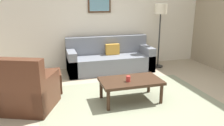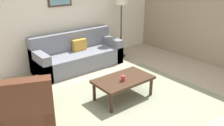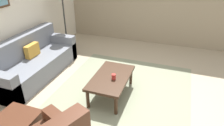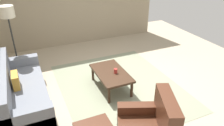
{
  "view_description": "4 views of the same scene",
  "coord_description": "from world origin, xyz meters",
  "px_view_note": "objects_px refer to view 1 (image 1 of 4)",
  "views": [
    {
      "loc": [
        -1.34,
        -3.32,
        1.78
      ],
      "look_at": [
        -0.22,
        0.58,
        0.64
      ],
      "focal_mm": 35.41,
      "sensor_mm": 36.0,
      "label": 1
    },
    {
      "loc": [
        -2.61,
        -2.77,
        2.28
      ],
      "look_at": [
        -0.11,
        0.37,
        0.69
      ],
      "focal_mm": 37.53,
      "sensor_mm": 36.0,
      "label": 2
    },
    {
      "loc": [
        -2.98,
        -0.88,
        2.38
      ],
      "look_at": [
        0.15,
        0.22,
        0.62
      ],
      "focal_mm": 32.28,
      "sensor_mm": 36.0,
      "label": 3
    },
    {
      "loc": [
        -3.78,
        1.85,
        2.8
      ],
      "look_at": [
        -0.04,
        0.19,
        0.66
      ],
      "focal_mm": 34.95,
      "sensor_mm": 36.0,
      "label": 4
    }
  ],
  "objects_px": {
    "coffee_table": "(131,82)",
    "couch_main": "(109,59)",
    "armchair_leather": "(27,93)",
    "framed_artwork": "(99,1)",
    "ottoman": "(47,82)",
    "cup": "(128,79)",
    "lamp_standing": "(161,15)"
  },
  "relations": [
    {
      "from": "coffee_table",
      "to": "couch_main",
      "type": "bearing_deg",
      "value": 86.38
    },
    {
      "from": "armchair_leather",
      "to": "coffee_table",
      "type": "xyz_separation_m",
      "value": [
        1.78,
        -0.14,
        0.05
      ]
    },
    {
      "from": "framed_artwork",
      "to": "ottoman",
      "type": "bearing_deg",
      "value": -135.41
    },
    {
      "from": "couch_main",
      "to": "ottoman",
      "type": "height_order",
      "value": "couch_main"
    },
    {
      "from": "cup",
      "to": "framed_artwork",
      "type": "xyz_separation_m",
      "value": [
        0.05,
        2.39,
        1.32
      ]
    },
    {
      "from": "coffee_table",
      "to": "lamp_standing",
      "type": "xyz_separation_m",
      "value": [
        1.51,
        1.85,
        1.05
      ]
    },
    {
      "from": "cup",
      "to": "framed_artwork",
      "type": "bearing_deg",
      "value": 88.91
    },
    {
      "from": "lamp_standing",
      "to": "framed_artwork",
      "type": "xyz_separation_m",
      "value": [
        -1.54,
        0.47,
        0.37
      ]
    },
    {
      "from": "couch_main",
      "to": "coffee_table",
      "type": "height_order",
      "value": "couch_main"
    },
    {
      "from": "couch_main",
      "to": "lamp_standing",
      "type": "distance_m",
      "value": 1.78
    },
    {
      "from": "couch_main",
      "to": "lamp_standing",
      "type": "bearing_deg",
      "value": -3.03
    },
    {
      "from": "cup",
      "to": "lamp_standing",
      "type": "distance_m",
      "value": 2.67
    },
    {
      "from": "lamp_standing",
      "to": "cup",
      "type": "bearing_deg",
      "value": -129.56
    },
    {
      "from": "couch_main",
      "to": "lamp_standing",
      "type": "xyz_separation_m",
      "value": [
        1.39,
        -0.07,
        1.11
      ]
    },
    {
      "from": "ottoman",
      "to": "framed_artwork",
      "type": "bearing_deg",
      "value": 44.59
    },
    {
      "from": "lamp_standing",
      "to": "couch_main",
      "type": "bearing_deg",
      "value": 176.97
    },
    {
      "from": "armchair_leather",
      "to": "cup",
      "type": "distance_m",
      "value": 1.73
    },
    {
      "from": "cup",
      "to": "ottoman",
      "type": "bearing_deg",
      "value": 144.84
    },
    {
      "from": "couch_main",
      "to": "cup",
      "type": "xyz_separation_m",
      "value": [
        -0.2,
        -2.0,
        0.16
      ]
    },
    {
      "from": "coffee_table",
      "to": "framed_artwork",
      "type": "bearing_deg",
      "value": 90.74
    },
    {
      "from": "armchair_leather",
      "to": "ottoman",
      "type": "relative_size",
      "value": 1.87
    },
    {
      "from": "ottoman",
      "to": "lamp_standing",
      "type": "relative_size",
      "value": 0.33
    },
    {
      "from": "couch_main",
      "to": "armchair_leather",
      "type": "relative_size",
      "value": 2.1
    },
    {
      "from": "armchair_leather",
      "to": "coffee_table",
      "type": "height_order",
      "value": "armchair_leather"
    },
    {
      "from": "couch_main",
      "to": "armchair_leather",
      "type": "bearing_deg",
      "value": -136.83
    },
    {
      "from": "cup",
      "to": "couch_main",
      "type": "bearing_deg",
      "value": 84.37
    },
    {
      "from": "framed_artwork",
      "to": "couch_main",
      "type": "bearing_deg",
      "value": -69.04
    },
    {
      "from": "coffee_table",
      "to": "framed_artwork",
      "type": "xyz_separation_m",
      "value": [
        -0.03,
        2.32,
        1.42
      ]
    },
    {
      "from": "cup",
      "to": "lamp_standing",
      "type": "bearing_deg",
      "value": 50.44
    },
    {
      "from": "coffee_table",
      "to": "lamp_standing",
      "type": "height_order",
      "value": "lamp_standing"
    },
    {
      "from": "armchair_leather",
      "to": "framed_artwork",
      "type": "relative_size",
      "value": 1.72
    },
    {
      "from": "couch_main",
      "to": "framed_artwork",
      "type": "xyz_separation_m",
      "value": [
        -0.15,
        0.4,
        1.48
      ]
    }
  ]
}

